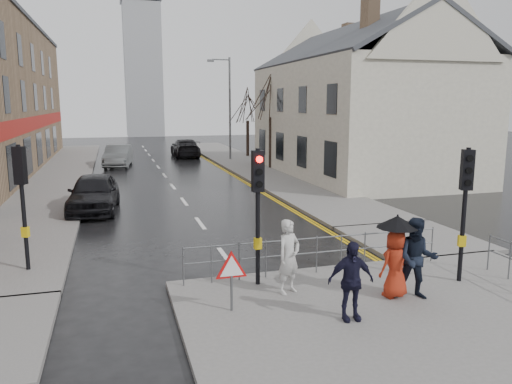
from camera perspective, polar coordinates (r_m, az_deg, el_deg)
ground at (r=12.52m, az=-0.43°, el=-11.45°), size 120.00×120.00×0.00m
near_pavement at (r=10.85m, az=21.05°, el=-15.30°), size 10.00×9.00×0.14m
left_pavement at (r=34.68m, az=-21.51°, el=1.91°), size 4.00×44.00×0.14m
right_pavement at (r=37.75m, az=-1.17°, el=3.23°), size 4.00×40.00×0.14m
pavement_bridge_right at (r=17.76m, az=17.51°, el=-5.14°), size 4.00×4.20×0.14m
building_right_cream at (r=32.90m, az=11.50°, el=10.24°), size 9.00×16.40×10.10m
church_tower at (r=73.49m, az=-12.78°, el=13.32°), size 5.00×5.00×18.00m
traffic_signal_near_left at (r=12.08m, az=0.21°, el=-0.10°), size 0.28×0.27×3.40m
traffic_signal_near_right at (r=13.35m, az=22.83°, el=0.08°), size 0.34×0.33×3.40m
traffic_signal_far_left at (r=14.57m, az=-25.22°, el=0.69°), size 0.34×0.33×3.40m
guard_railing_front at (r=13.39m, az=6.97°, el=-6.18°), size 7.14×0.04×1.00m
warning_sign at (r=10.87m, az=-2.82°, el=-9.01°), size 0.80×0.07×1.35m
street_lamp at (r=40.22m, az=-3.26°, el=10.26°), size 1.83×0.25×8.00m
tree_near at (r=34.88m, az=1.71°, el=11.00°), size 2.40×2.40×6.58m
tree_far at (r=42.69m, az=-0.97°, el=9.89°), size 2.40×2.40×5.64m
pedestrian_a at (r=11.89m, az=3.77°, el=-7.38°), size 0.77×0.67×1.78m
pedestrian_b at (r=12.11m, az=17.92°, el=-7.25°), size 1.15×1.06×1.90m
pedestrian_with_umbrella at (r=12.00m, az=15.70°, el=-6.59°), size 0.96×0.96×1.94m
pedestrian_d at (r=10.65m, az=10.77°, el=-9.94°), size 1.02×0.49×1.69m
car_parked at (r=22.43m, az=-18.05°, el=-0.09°), size 2.31×4.94×1.64m
car_mid at (r=37.89m, az=-15.46°, el=3.99°), size 2.32×4.99×1.58m
car_far at (r=43.78m, az=-8.10°, el=5.02°), size 2.30×5.40×1.55m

